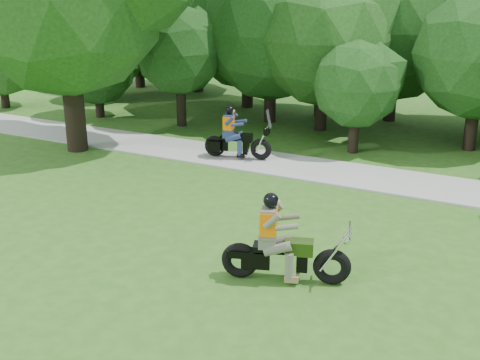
% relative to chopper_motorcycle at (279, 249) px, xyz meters
% --- Properties ---
extents(ground, '(100.00, 100.00, 0.00)m').
position_rel_chopper_motorcycle_xyz_m(ground, '(0.88, -1.25, -0.67)').
color(ground, '#2D5D1A').
rests_on(ground, ground).
extents(walkway, '(60.00, 2.20, 0.06)m').
position_rel_chopper_motorcycle_xyz_m(walkway, '(0.88, 6.75, -0.64)').
color(walkway, '#9E9E99').
rests_on(walkway, ground).
extents(tree_line, '(39.33, 11.91, 7.27)m').
position_rel_chopper_motorcycle_xyz_m(tree_line, '(0.89, 13.53, 2.88)').
color(tree_line, black).
rests_on(tree_line, ground).
extents(chopper_motorcycle, '(2.49, 1.18, 1.81)m').
position_rel_chopper_motorcycle_xyz_m(chopper_motorcycle, '(0.00, 0.00, 0.00)').
color(chopper_motorcycle, black).
rests_on(chopper_motorcycle, ground).
extents(touring_motorcycle, '(2.19, 0.97, 1.68)m').
position_rel_chopper_motorcycle_xyz_m(touring_motorcycle, '(-4.42, 6.65, 0.00)').
color(touring_motorcycle, black).
rests_on(touring_motorcycle, walkway).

